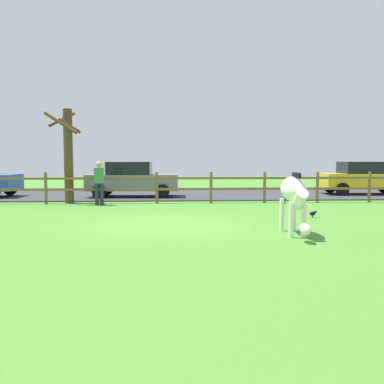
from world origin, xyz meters
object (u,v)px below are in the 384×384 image
at_px(bare_tree, 68,153).
at_px(parked_car_yellow, 364,178).
at_px(zebra, 294,194).
at_px(parked_car_grey, 132,179).
at_px(crow_on_grass, 313,213).
at_px(visitor_near_fence, 99,181).

height_order(bare_tree, parked_car_yellow, bare_tree).
xyz_separation_m(zebra, parked_car_grey, (-4.49, 9.17, -0.08)).
distance_m(bare_tree, zebra, 9.78).
relative_size(zebra, parked_car_grey, 0.48).
bearing_deg(parked_car_yellow, bare_tree, -167.84).
relative_size(bare_tree, parked_car_yellow, 0.89).
relative_size(parked_car_grey, parked_car_yellow, 0.99).
height_order(bare_tree, parked_car_grey, bare_tree).
xyz_separation_m(crow_on_grass, visitor_near_fence, (-6.84, 3.65, 0.78)).
height_order(crow_on_grass, visitor_near_fence, visitor_near_fence).
bearing_deg(zebra, visitor_near_fence, 131.00).
height_order(parked_car_grey, parked_car_yellow, same).
bearing_deg(bare_tree, parked_car_grey, 43.74).
distance_m(crow_on_grass, parked_car_grey, 8.84).
bearing_deg(parked_car_yellow, visitor_near_fence, -163.25).
bearing_deg(crow_on_grass, parked_car_grey, 131.94).
xyz_separation_m(crow_on_grass, parked_car_grey, (-5.89, 6.55, 0.72)).
xyz_separation_m(zebra, parked_car_yellow, (6.48, 9.85, -0.08)).
distance_m(zebra, parked_car_yellow, 11.79).
height_order(zebra, parked_car_yellow, parked_car_yellow).
bearing_deg(visitor_near_fence, crow_on_grass, -28.05).
xyz_separation_m(parked_car_yellow, visitor_near_fence, (-11.92, -3.59, 0.06)).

